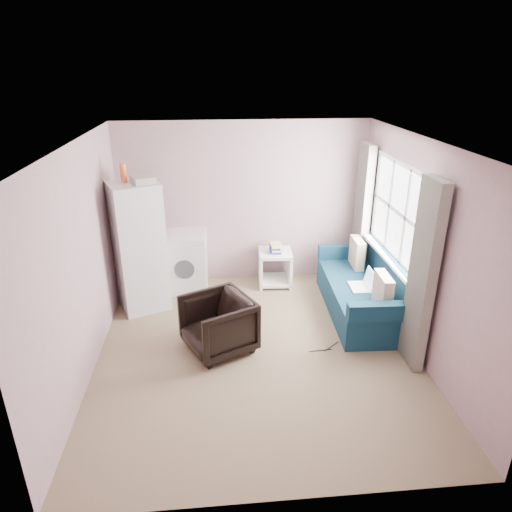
{
  "coord_description": "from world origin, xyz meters",
  "views": [
    {
      "loc": [
        -0.44,
        -4.68,
        3.25
      ],
      "look_at": [
        0.05,
        0.6,
        1.0
      ],
      "focal_mm": 32.0,
      "sensor_mm": 36.0,
      "label": 1
    }
  ],
  "objects_px": {
    "fridge": "(139,246)",
    "sofa": "(367,291)",
    "washing_machine": "(186,260)",
    "side_table": "(275,265)",
    "armchair": "(218,322)"
  },
  "relations": [
    {
      "from": "sofa",
      "to": "washing_machine",
      "type": "bearing_deg",
      "value": 160.76
    },
    {
      "from": "washing_machine",
      "to": "side_table",
      "type": "distance_m",
      "value": 1.39
    },
    {
      "from": "fridge",
      "to": "sofa",
      "type": "relative_size",
      "value": 1.0
    },
    {
      "from": "fridge",
      "to": "side_table",
      "type": "relative_size",
      "value": 3.0
    },
    {
      "from": "sofa",
      "to": "fridge",
      "type": "bearing_deg",
      "value": 173.49
    },
    {
      "from": "fridge",
      "to": "sofa",
      "type": "distance_m",
      "value": 3.22
    },
    {
      "from": "side_table",
      "to": "sofa",
      "type": "relative_size",
      "value": 0.33
    },
    {
      "from": "washing_machine",
      "to": "fridge",
      "type": "bearing_deg",
      "value": -137.5
    },
    {
      "from": "armchair",
      "to": "washing_machine",
      "type": "distance_m",
      "value": 1.79
    },
    {
      "from": "side_table",
      "to": "sofa",
      "type": "xyz_separation_m",
      "value": [
        1.16,
        -0.99,
        0.01
      ]
    },
    {
      "from": "washing_machine",
      "to": "sofa",
      "type": "relative_size",
      "value": 0.43
    },
    {
      "from": "washing_machine",
      "to": "side_table",
      "type": "xyz_separation_m",
      "value": [
        1.38,
        -0.01,
        -0.14
      ]
    },
    {
      "from": "fridge",
      "to": "washing_machine",
      "type": "distance_m",
      "value": 0.91
    },
    {
      "from": "side_table",
      "to": "sofa",
      "type": "bearing_deg",
      "value": -40.42
    },
    {
      "from": "fridge",
      "to": "sofa",
      "type": "bearing_deg",
      "value": -31.47
    }
  ]
}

